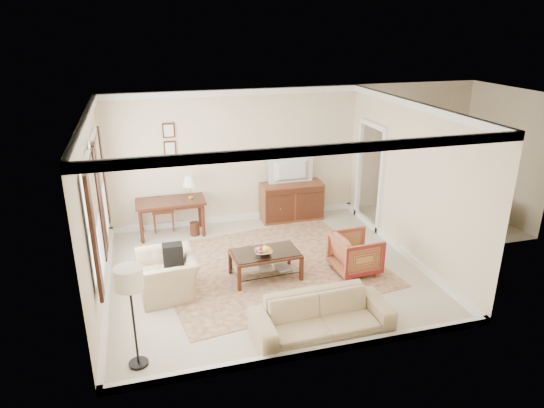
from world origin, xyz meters
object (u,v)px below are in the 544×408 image
writing_desk (171,205)px  coffee_table (265,258)px  sideboard (292,201)px  club_armchair (167,268)px  sofa (322,310)px  striped_armchair (356,251)px  tv (292,163)px

writing_desk → coffee_table: bearing=-58.3°
writing_desk → sideboard: (2.66, 0.16, -0.23)m
sideboard → coffee_table: bearing=-117.3°
club_armchair → sofa: bearing=44.8°
striped_armchair → sofa: striped_armchair is taller
writing_desk → sofa: bearing=-66.7°
coffee_table → club_armchair: club_armchair is taller
coffee_table → club_armchair: bearing=-177.6°
club_armchair → writing_desk: bearing=169.2°
writing_desk → sideboard: 2.68m
writing_desk → coffee_table: writing_desk is taller
striped_armchair → club_armchair: size_ratio=0.76×
tv → sofa: size_ratio=0.48×
striped_armchair → tv: bearing=3.9°
writing_desk → striped_armchair: striped_armchair is taller
sofa → writing_desk: bearing=111.6°
writing_desk → club_armchair: club_armchair is taller
sideboard → sofa: bearing=-102.1°
coffee_table → writing_desk: bearing=121.7°
sideboard → striped_armchair: sideboard is taller
striped_armchair → sofa: bearing=138.4°
sideboard → tv: (0.00, -0.02, 0.90)m
coffee_table → club_armchair: (-1.66, -0.07, 0.07)m
coffee_table → striped_armchair: bearing=-7.8°
sideboard → club_armchair: (-2.92, -2.50, 0.03)m
tv → sofa: 4.41m
sideboard → tv: tv is taller
writing_desk → coffee_table: size_ratio=1.17×
tv → sideboard: bearing=-90.0°
writing_desk → tv: bearing=2.9°
striped_armchair → sideboard: bearing=3.9°
writing_desk → club_armchair: 2.37m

